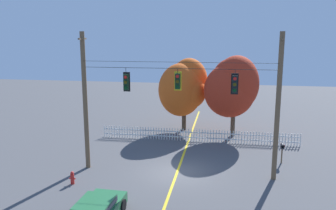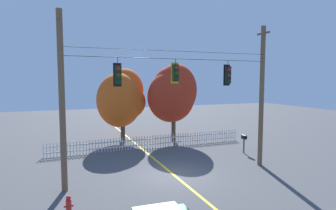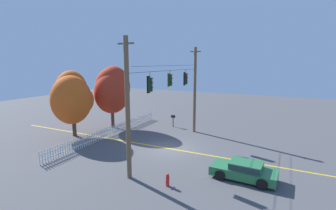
{
  "view_description": "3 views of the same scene",
  "coord_description": "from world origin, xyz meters",
  "px_view_note": "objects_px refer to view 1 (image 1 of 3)",
  "views": [
    {
      "loc": [
        2.87,
        -20.92,
        8.7
      ],
      "look_at": [
        -0.55,
        -0.11,
        4.38
      ],
      "focal_mm": 38.02,
      "sensor_mm": 36.0,
      "label": 1
    },
    {
      "loc": [
        -6.03,
        -14.42,
        5.44
      ],
      "look_at": [
        -0.39,
        0.1,
        4.06
      ],
      "focal_mm": 30.24,
      "sensor_mm": 36.0,
      "label": 2
    },
    {
      "loc": [
        -17.88,
        -8.65,
        7.21
      ],
      "look_at": [
        -0.92,
        -0.28,
        3.94
      ],
      "focal_mm": 26.2,
      "sensor_mm": 36.0,
      "label": 3
    }
  ],
  "objects_px": {
    "traffic_signal_northbound_primary": "(126,82)",
    "autumn_maple_near_fence": "(185,88)",
    "traffic_signal_southbound_primary": "(178,81)",
    "fire_hydrant": "(72,178)",
    "roadside_mailbox": "(282,147)",
    "traffic_signal_westbound_side": "(235,84)",
    "autumn_maple_mid": "(232,86)"
  },
  "relations": [
    {
      "from": "traffic_signal_northbound_primary",
      "to": "autumn_maple_near_fence",
      "type": "height_order",
      "value": "traffic_signal_northbound_primary"
    },
    {
      "from": "traffic_signal_northbound_primary",
      "to": "traffic_signal_southbound_primary",
      "type": "bearing_deg",
      "value": -0.01
    },
    {
      "from": "fire_hydrant",
      "to": "roadside_mailbox",
      "type": "bearing_deg",
      "value": 23.71
    },
    {
      "from": "traffic_signal_southbound_primary",
      "to": "roadside_mailbox",
      "type": "relative_size",
      "value": 0.98
    },
    {
      "from": "traffic_signal_southbound_primary",
      "to": "autumn_maple_near_fence",
      "type": "relative_size",
      "value": 0.21
    },
    {
      "from": "autumn_maple_near_fence",
      "to": "fire_hydrant",
      "type": "bearing_deg",
      "value": -111.48
    },
    {
      "from": "traffic_signal_westbound_side",
      "to": "autumn_maple_mid",
      "type": "height_order",
      "value": "autumn_maple_mid"
    },
    {
      "from": "traffic_signal_westbound_side",
      "to": "fire_hydrant",
      "type": "height_order",
      "value": "traffic_signal_westbound_side"
    },
    {
      "from": "traffic_signal_northbound_primary",
      "to": "autumn_maple_near_fence",
      "type": "bearing_deg",
      "value": 76.55
    },
    {
      "from": "traffic_signal_westbound_side",
      "to": "roadside_mailbox",
      "type": "relative_size",
      "value": 1.09
    },
    {
      "from": "traffic_signal_northbound_primary",
      "to": "autumn_maple_near_fence",
      "type": "relative_size",
      "value": 0.23
    },
    {
      "from": "traffic_signal_northbound_primary",
      "to": "fire_hydrant",
      "type": "distance_m",
      "value": 6.51
    },
    {
      "from": "autumn_maple_near_fence",
      "to": "roadside_mailbox",
      "type": "bearing_deg",
      "value": -44.31
    },
    {
      "from": "traffic_signal_westbound_side",
      "to": "autumn_maple_mid",
      "type": "distance_m",
      "value": 8.78
    },
    {
      "from": "traffic_signal_northbound_primary",
      "to": "traffic_signal_westbound_side",
      "type": "height_order",
      "value": "same"
    },
    {
      "from": "traffic_signal_northbound_primary",
      "to": "traffic_signal_westbound_side",
      "type": "bearing_deg",
      "value": 0.0
    },
    {
      "from": "autumn_maple_near_fence",
      "to": "fire_hydrant",
      "type": "xyz_separation_m",
      "value": [
        -5.05,
        -12.83,
        -3.49
      ]
    },
    {
      "from": "autumn_maple_near_fence",
      "to": "fire_hydrant",
      "type": "distance_m",
      "value": 14.22
    },
    {
      "from": "traffic_signal_northbound_primary",
      "to": "autumn_maple_mid",
      "type": "height_order",
      "value": "autumn_maple_mid"
    },
    {
      "from": "autumn_maple_near_fence",
      "to": "roadside_mailbox",
      "type": "height_order",
      "value": "autumn_maple_near_fence"
    },
    {
      "from": "traffic_signal_westbound_side",
      "to": "autumn_maple_mid",
      "type": "relative_size",
      "value": 0.22
    },
    {
      "from": "traffic_signal_northbound_primary",
      "to": "traffic_signal_southbound_primary",
      "type": "height_order",
      "value": "same"
    },
    {
      "from": "autumn_maple_mid",
      "to": "traffic_signal_westbound_side",
      "type": "bearing_deg",
      "value": -90.2
    },
    {
      "from": "fire_hydrant",
      "to": "traffic_signal_westbound_side",
      "type": "bearing_deg",
      "value": 16.19
    },
    {
      "from": "autumn_maple_mid",
      "to": "roadside_mailbox",
      "type": "height_order",
      "value": "autumn_maple_mid"
    },
    {
      "from": "traffic_signal_westbound_side",
      "to": "autumn_maple_mid",
      "type": "bearing_deg",
      "value": 89.8
    },
    {
      "from": "traffic_signal_westbound_side",
      "to": "autumn_maple_near_fence",
      "type": "bearing_deg",
      "value": 112.07
    },
    {
      "from": "roadside_mailbox",
      "to": "traffic_signal_westbound_side",
      "type": "bearing_deg",
      "value": -139.85
    },
    {
      "from": "traffic_signal_southbound_primary",
      "to": "traffic_signal_northbound_primary",
      "type": "bearing_deg",
      "value": 179.99
    },
    {
      "from": "autumn_maple_near_fence",
      "to": "autumn_maple_mid",
      "type": "bearing_deg",
      "value": -19.87
    },
    {
      "from": "traffic_signal_northbound_primary",
      "to": "traffic_signal_southbound_primary",
      "type": "relative_size",
      "value": 1.11
    },
    {
      "from": "autumn_maple_mid",
      "to": "fire_hydrant",
      "type": "distance_m",
      "value": 15.12
    }
  ]
}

